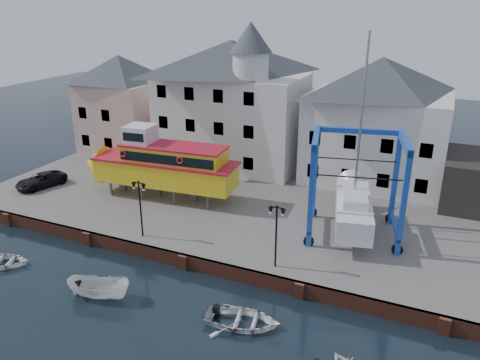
% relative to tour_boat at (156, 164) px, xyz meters
% --- Properties ---
extents(ground, '(140.00, 140.00, 0.00)m').
position_rel_tour_boat_xyz_m(ground, '(7.05, -7.88, -3.87)').
color(ground, black).
rests_on(ground, ground).
extents(hardstanding, '(44.00, 22.00, 1.00)m').
position_rel_tour_boat_xyz_m(hardstanding, '(7.05, 3.12, -3.37)').
color(hardstanding, '#69615C').
rests_on(hardstanding, ground).
extents(quay_wall, '(44.00, 0.47, 1.00)m').
position_rel_tour_boat_xyz_m(quay_wall, '(7.05, -7.77, -3.37)').
color(quay_wall, brown).
rests_on(quay_wall, ground).
extents(building_pink, '(8.00, 7.00, 10.30)m').
position_rel_tour_boat_xyz_m(building_pink, '(-10.95, 10.12, 2.28)').
color(building_pink, tan).
rests_on(building_pink, hardstanding).
extents(building_white_main, '(14.00, 8.30, 14.00)m').
position_rel_tour_boat_xyz_m(building_white_main, '(2.18, 10.52, 3.48)').
color(building_white_main, silver).
rests_on(building_white_main, hardstanding).
extents(building_white_right, '(12.00, 8.00, 11.20)m').
position_rel_tour_boat_xyz_m(building_white_right, '(16.05, 11.12, 2.73)').
color(building_white_right, silver).
rests_on(building_white_right, hardstanding).
extents(lamp_post_left, '(1.12, 0.32, 4.20)m').
position_rel_tour_boat_xyz_m(lamp_post_left, '(3.05, -6.68, 0.31)').
color(lamp_post_left, black).
rests_on(lamp_post_left, hardstanding).
extents(lamp_post_right, '(1.12, 0.32, 4.20)m').
position_rel_tour_boat_xyz_m(lamp_post_right, '(13.05, -6.68, 0.31)').
color(lamp_post_right, black).
rests_on(lamp_post_right, hardstanding).
extents(tour_boat, '(14.19, 4.47, 6.08)m').
position_rel_tour_boat_xyz_m(tour_boat, '(0.00, 0.00, 0.00)').
color(tour_boat, '#59595E').
rests_on(tour_boat, hardstanding).
extents(travel_lift, '(7.44, 9.51, 13.92)m').
position_rel_tour_boat_xyz_m(travel_lift, '(16.35, 0.47, -0.55)').
color(travel_lift, '#184BAF').
rests_on(travel_lift, hardstanding).
extents(van, '(3.22, 4.79, 1.22)m').
position_rel_tour_boat_xyz_m(van, '(-10.76, -2.48, -2.26)').
color(van, black).
rests_on(van, hardstanding).
extents(motorboat_a, '(4.17, 2.40, 1.52)m').
position_rel_tour_boat_xyz_m(motorboat_a, '(4.13, -12.74, -3.87)').
color(motorboat_a, white).
rests_on(motorboat_a, ground).
extents(motorboat_b, '(4.69, 3.73, 0.87)m').
position_rel_tour_boat_xyz_m(motorboat_b, '(12.93, -11.59, -3.87)').
color(motorboat_b, white).
rests_on(motorboat_b, ground).
extents(motorboat_d, '(4.44, 3.87, 0.77)m').
position_rel_tour_boat_xyz_m(motorboat_d, '(-4.39, -12.46, -3.87)').
color(motorboat_d, white).
rests_on(motorboat_d, ground).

